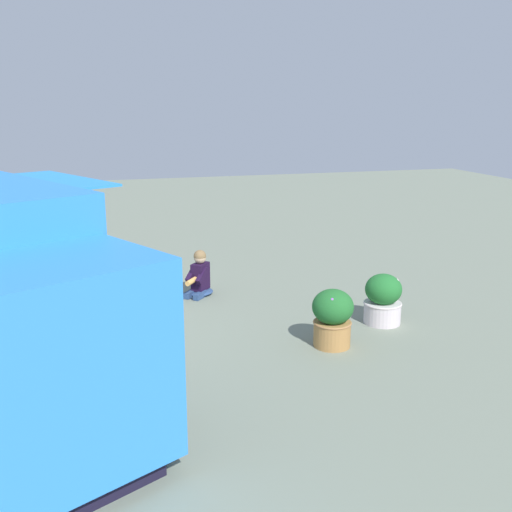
% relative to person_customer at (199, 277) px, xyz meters
% --- Properties ---
extents(ground_plane, '(40.00, 40.00, 0.00)m').
position_rel_person_customer_xyz_m(ground_plane, '(1.97, -2.57, -0.35)').
color(ground_plane, gray).
extents(person_customer, '(0.76, 0.70, 0.86)m').
position_rel_person_customer_xyz_m(person_customer, '(0.00, 0.00, 0.00)').
color(person_customer, navy).
rests_on(person_customer, ground_plane).
extents(planter_flowering_near, '(0.62, 0.62, 0.83)m').
position_rel_person_customer_xyz_m(planter_flowering_near, '(2.28, 2.58, 0.05)').
color(planter_flowering_near, silver).
rests_on(planter_flowering_near, ground_plane).
extents(planter_flowering_far, '(0.61, 0.61, 0.87)m').
position_rel_person_customer_xyz_m(planter_flowering_far, '(2.95, 1.41, 0.10)').
color(planter_flowering_far, '#AB7941').
rests_on(planter_flowering_far, ground_plane).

